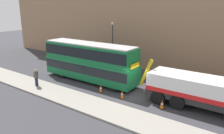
# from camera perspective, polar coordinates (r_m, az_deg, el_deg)

# --- Properties ---
(ground_plane) EXTENTS (120.00, 120.00, 0.00)m
(ground_plane) POSITION_cam_1_polar(r_m,az_deg,el_deg) (20.09, 7.19, -7.31)
(ground_plane) COLOR #38383D
(near_kerb) EXTENTS (60.00, 2.80, 0.15)m
(near_kerb) POSITION_cam_1_polar(r_m,az_deg,el_deg) (16.83, 0.06, -11.62)
(near_kerb) COLOR gray
(near_kerb) RESTS_ON ground_plane
(building_facade) EXTENTS (60.00, 1.50, 16.00)m
(building_facade) POSITION_cam_1_polar(r_m,az_deg,el_deg) (26.13, 17.04, 15.56)
(building_facade) COLOR #9E7A5B
(building_facade) RESTS_ON ground_plane
(recovery_tow_truck) EXTENTS (10.15, 2.73, 3.67)m
(recovery_tow_truck) POSITION_cam_1_polar(r_m,az_deg,el_deg) (18.03, 24.60, -5.37)
(recovery_tow_truck) COLOR #2D2D2D
(recovery_tow_truck) RESTS_ON ground_plane
(double_decker_bus) EXTENTS (11.07, 2.66, 4.06)m
(double_decker_bus) POSITION_cam_1_polar(r_m,az_deg,el_deg) (23.26, -5.91, 1.70)
(double_decker_bus) COLOR #146B38
(double_decker_bus) RESTS_ON ground_plane
(pedestrian_onlooker) EXTENTS (0.41, 0.47, 1.71)m
(pedestrian_onlooker) POSITION_cam_1_polar(r_m,az_deg,el_deg) (22.77, -19.05, -2.66)
(pedestrian_onlooker) COLOR #232333
(pedestrian_onlooker) RESTS_ON near_kerb
(traffic_cone_near_bus) EXTENTS (0.36, 0.36, 0.72)m
(traffic_cone_near_bus) POSITION_cam_1_polar(r_m,az_deg,el_deg) (20.55, -2.96, -5.65)
(traffic_cone_near_bus) COLOR orange
(traffic_cone_near_bus) RESTS_ON ground_plane
(traffic_cone_midway) EXTENTS (0.36, 0.36, 0.72)m
(traffic_cone_midway) POSITION_cam_1_polar(r_m,az_deg,el_deg) (19.20, 2.65, -7.21)
(traffic_cone_midway) COLOR orange
(traffic_cone_midway) RESTS_ON ground_plane
(traffic_cone_near_truck) EXTENTS (0.36, 0.36, 0.72)m
(traffic_cone_near_truck) POSITION_cam_1_polar(r_m,az_deg,el_deg) (17.84, 12.86, -9.45)
(traffic_cone_near_truck) COLOR orange
(traffic_cone_near_truck) RESTS_ON ground_plane
(street_lamp) EXTENTS (0.36, 0.36, 5.83)m
(street_lamp) POSITION_cam_1_polar(r_m,az_deg,el_deg) (28.02, 0.13, 6.72)
(street_lamp) COLOR #38383D
(street_lamp) RESTS_ON ground_plane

